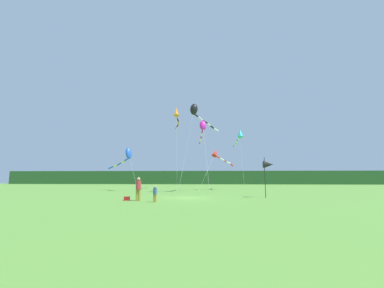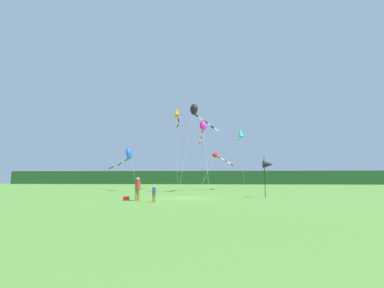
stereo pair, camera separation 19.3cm
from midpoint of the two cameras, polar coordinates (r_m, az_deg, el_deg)
name	(u,v)px [view 1 (the left image)]	position (r m, az deg, el deg)	size (l,w,h in m)	color
ground_plane	(188,198)	(22.86, -1.22, -12.32)	(120.00, 120.00, 0.00)	#5B9338
distant_treeline	(201,178)	(67.74, 2.02, -7.73)	(108.00, 2.10, 3.57)	#234C23
person_adult	(138,188)	(20.33, -12.53, -9.81)	(0.41, 0.41, 1.84)	olive
person_child	(155,193)	(19.07, -8.84, -11.08)	(0.27, 0.27, 1.23)	olive
cooler_box	(127,199)	(21.00, -15.05, -12.05)	(0.40, 0.34, 0.31)	red
banner_flag_pole	(268,165)	(23.97, 16.95, -4.62)	(0.90, 0.70, 3.69)	black
kite_red	(218,155)	(36.98, 5.81, -2.52)	(5.40, 7.98, 6.11)	#B2B2B2
kite_orange	(177,114)	(39.03, -3.73, 6.92)	(1.65, 9.19, 12.71)	#B2B2B2
kite_black	(196,112)	(30.91, 0.80, 7.44)	(4.84, 7.98, 10.91)	#B2B2B2
kite_blue	(127,155)	(35.45, -14.96, -2.53)	(5.98, 4.82, 6.01)	#B2B2B2
kite_cyan	(240,135)	(37.21, 10.77, 2.09)	(1.09, 6.63, 8.95)	#B2B2B2
kite_magenta	(203,128)	(31.46, 2.27, 3.66)	(1.46, 9.55, 9.03)	#B2B2B2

